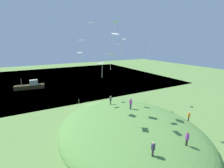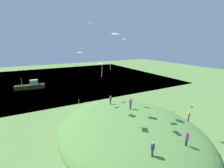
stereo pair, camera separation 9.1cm
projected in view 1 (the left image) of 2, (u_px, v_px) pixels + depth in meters
ground_plane at (90, 110)px, 34.67m from camera, size 160.00×160.00×0.00m
lake_water at (57, 80)px, 63.54m from camera, size 58.73×80.00×0.40m
grass_hill at (129, 133)px, 25.90m from camera, size 25.66×21.28×6.37m
boat_on_lake at (30, 86)px, 50.32m from camera, size 3.27×8.56×3.28m
person_with_child at (131, 102)px, 26.90m from camera, size 0.55×0.55×1.84m
person_near_shore at (153, 147)px, 16.93m from camera, size 0.55×0.55×1.66m
person_watching_kites at (187, 137)px, 18.74m from camera, size 0.56×0.56×1.67m
person_walking_path at (189, 115)px, 26.38m from camera, size 0.50×0.50×1.58m
person_on_hilltop at (111, 99)px, 29.68m from camera, size 0.52×0.52×1.63m
kite_0 at (119, 59)px, 32.65m from camera, size 0.95×1.09×1.20m
kite_1 at (80, 53)px, 27.34m from camera, size 0.56×0.80×1.16m
kite_2 at (82, 40)px, 30.59m from camera, size 1.15×1.04×1.18m
kite_3 at (110, 55)px, 23.47m from camera, size 1.37×1.34×2.34m
kite_4 at (150, 44)px, 35.32m from camera, size 1.00×0.98×2.25m
kite_6 at (115, 34)px, 22.35m from camera, size 0.68×1.00×1.30m
kite_7 at (116, 22)px, 23.65m from camera, size 1.43×1.40×1.50m
kite_8 at (101, 64)px, 20.46m from camera, size 1.23×1.16×1.91m
kite_9 at (124, 40)px, 32.66m from camera, size 0.86×0.89×2.08m
kite_11 at (120, 45)px, 20.16m from camera, size 1.07×0.82×1.38m
kite_12 at (91, 24)px, 27.47m from camera, size 1.14×1.16×2.14m
kite_14 at (82, 40)px, 23.79m from camera, size 1.27×1.07×1.29m
mooring_post at (79, 101)px, 38.29m from camera, size 0.14×0.14×1.03m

